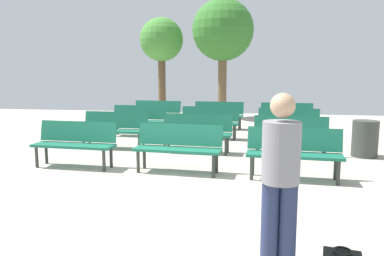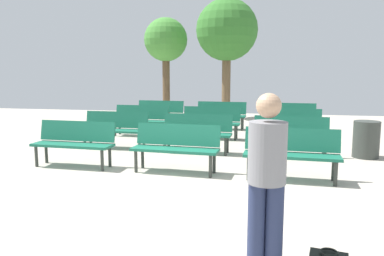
# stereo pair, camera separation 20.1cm
# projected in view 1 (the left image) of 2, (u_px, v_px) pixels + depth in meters

# --- Properties ---
(ground_plane) EXTENTS (24.00, 24.00, 0.00)m
(ground_plane) POSITION_uv_depth(u_px,v_px,m) (151.00, 199.00, 5.49)
(ground_plane) COLOR #B2A899
(bench_r0_c0) EXTENTS (1.62, 0.55, 0.87)m
(bench_r0_c0) POSITION_uv_depth(u_px,v_px,m) (75.00, 141.00, 7.34)
(bench_r0_c0) COLOR #19664C
(bench_r0_c0) RESTS_ON ground_plane
(bench_r0_c1) EXTENTS (1.63, 0.58, 0.87)m
(bench_r0_c1) POSITION_uv_depth(u_px,v_px,m) (178.00, 145.00, 6.95)
(bench_r0_c1) COLOR #19664C
(bench_r0_c1) RESTS_ON ground_plane
(bench_r0_c2) EXTENTS (1.62, 0.55, 0.87)m
(bench_r0_c2) POSITION_uv_depth(u_px,v_px,m) (294.00, 150.00, 6.49)
(bench_r0_c2) COLOR #19664C
(bench_r0_c2) RESTS_ON ground_plane
(bench_r1_c0) EXTENTS (1.61, 0.50, 0.87)m
(bench_r1_c0) POSITION_uv_depth(u_px,v_px,m) (114.00, 127.00, 9.17)
(bench_r1_c0) COLOR #19664C
(bench_r1_c0) RESTS_ON ground_plane
(bench_r1_c1) EXTENTS (1.62, 0.54, 0.87)m
(bench_r1_c1) POSITION_uv_depth(u_px,v_px,m) (197.00, 130.00, 8.68)
(bench_r1_c1) COLOR #19664C
(bench_r1_c1) RESTS_ON ground_plane
(bench_r1_c2) EXTENTS (1.63, 0.57, 0.87)m
(bench_r1_c2) POSITION_uv_depth(u_px,v_px,m) (291.00, 133.00, 8.26)
(bench_r1_c2) COLOR #19664C
(bench_r1_c2) RESTS_ON ground_plane
(bench_r2_c0) EXTENTS (1.62, 0.54, 0.87)m
(bench_r2_c0) POSITION_uv_depth(u_px,v_px,m) (139.00, 119.00, 10.93)
(bench_r2_c0) COLOR #19664C
(bench_r2_c0) RESTS_ON ground_plane
(bench_r2_c1) EXTENTS (1.61, 0.52, 0.87)m
(bench_r2_c1) POSITION_uv_depth(u_px,v_px,m) (210.00, 120.00, 10.51)
(bench_r2_c1) COLOR #19664C
(bench_r2_c1) RESTS_ON ground_plane
(bench_r2_c2) EXTENTS (1.62, 0.57, 0.87)m
(bench_r2_c2) POSITION_uv_depth(u_px,v_px,m) (288.00, 123.00, 10.06)
(bench_r2_c2) COLOR #19664C
(bench_r2_c2) RESTS_ON ground_plane
(bench_r3_c0) EXTENTS (1.63, 0.59, 0.87)m
(bench_r3_c0) POSITION_uv_depth(u_px,v_px,m) (157.00, 112.00, 12.75)
(bench_r3_c0) COLOR #19664C
(bench_r3_c0) RESTS_ON ground_plane
(bench_r3_c1) EXTENTS (1.62, 0.55, 0.87)m
(bench_r3_c1) POSITION_uv_depth(u_px,v_px,m) (218.00, 113.00, 12.32)
(bench_r3_c1) COLOR #19664C
(bench_r3_c1) RESTS_ON ground_plane
(bench_r3_c2) EXTENTS (1.62, 0.54, 0.87)m
(bench_r3_c2) POSITION_uv_depth(u_px,v_px,m) (287.00, 115.00, 11.84)
(bench_r3_c2) COLOR #19664C
(bench_r3_c2) RESTS_ON ground_plane
(tree_0) EXTENTS (2.43, 2.43, 4.69)m
(tree_0) POSITION_uv_depth(u_px,v_px,m) (223.00, 31.00, 14.91)
(tree_0) COLOR brown
(tree_0) RESTS_ON ground_plane
(tree_1) EXTENTS (1.84, 1.84, 4.12)m
(tree_1) POSITION_uv_depth(u_px,v_px,m) (161.00, 41.00, 16.04)
(tree_1) COLOR brown
(tree_1) RESTS_ON ground_plane
(visitor_with_backpack) EXTENTS (0.34, 0.52, 1.65)m
(visitor_with_backpack) POSITION_uv_depth(u_px,v_px,m) (280.00, 172.00, 3.41)
(visitor_with_backpack) COLOR navy
(visitor_with_backpack) RESTS_ON ground_plane
(trash_bin) EXTENTS (0.54, 0.54, 0.79)m
(trash_bin) POSITION_uv_depth(u_px,v_px,m) (365.00, 139.00, 8.23)
(trash_bin) COLOR #383D38
(trash_bin) RESTS_ON ground_plane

